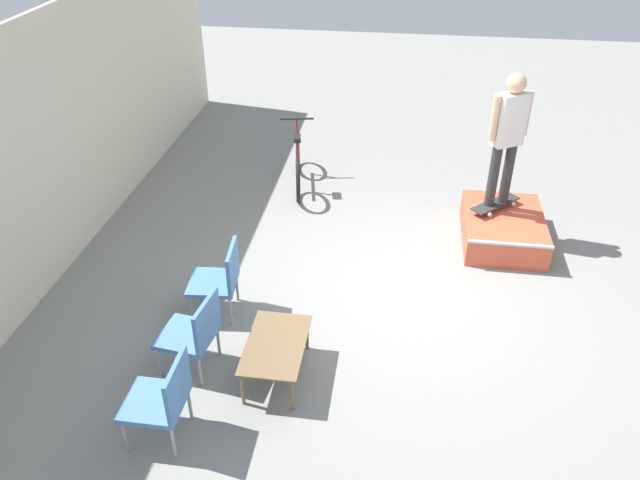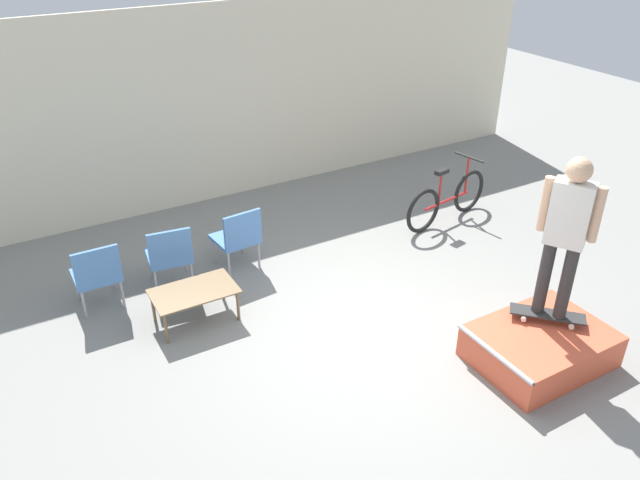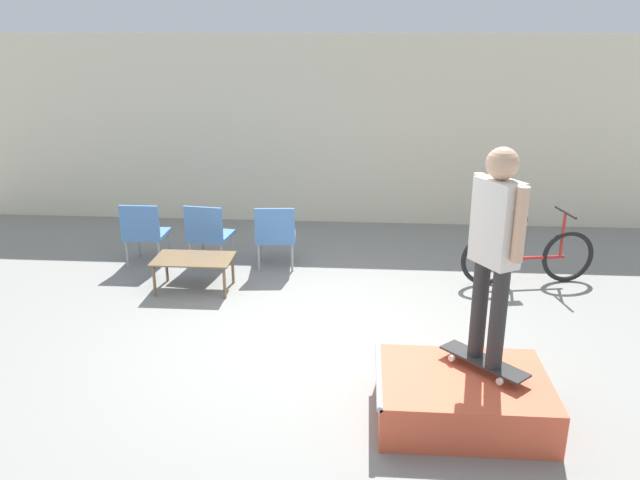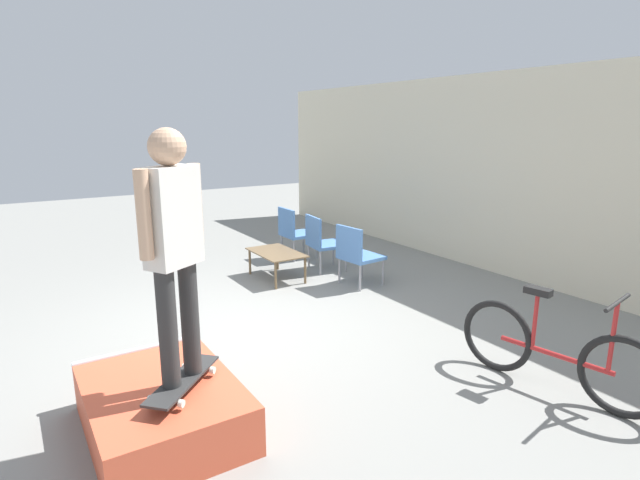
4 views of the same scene
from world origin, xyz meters
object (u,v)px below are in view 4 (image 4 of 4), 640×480
at_px(skateboard_on_ramp, 183,380).
at_px(patio_chair_center, 322,240).
at_px(skate_ramp_box, 162,407).
at_px(patio_chair_right, 357,253).
at_px(patio_chair_left, 294,230).
at_px(person_skater, 173,237).
at_px(coffee_table, 276,255).
at_px(bicycle, 555,352).

relative_size(skateboard_on_ramp, patio_chair_center, 0.79).
xyz_separation_m(skate_ramp_box, patio_chair_right, (-2.00, 3.28, 0.29)).
distance_m(skate_ramp_box, patio_chair_left, 5.02).
height_order(patio_chair_left, patio_chair_right, same).
height_order(skate_ramp_box, person_skater, person_skater).
distance_m(skateboard_on_ramp, coffee_table, 3.87).
xyz_separation_m(coffee_table, patio_chair_right, (0.89, 0.81, 0.12)).
bearing_deg(person_skater, skateboard_on_ramp, -165.53).
relative_size(skate_ramp_box, bicycle, 0.82).
bearing_deg(patio_chair_left, coffee_table, 137.62).
bearing_deg(bicycle, person_skater, -120.45).
bearing_deg(skateboard_on_ramp, person_skater, 1.07).
bearing_deg(patio_chair_center, bicycle, -176.66).
xyz_separation_m(patio_chair_center, patio_chair_right, (0.90, -0.00, 0.00)).
xyz_separation_m(patio_chair_left, bicycle, (5.00, -0.30, -0.12)).
height_order(person_skater, coffee_table, person_skater).
distance_m(skate_ramp_box, skateboard_on_ramp, 0.34).
relative_size(skateboard_on_ramp, bicycle, 0.41).
bearing_deg(person_skater, coffee_table, -158.06).
height_order(skateboard_on_ramp, patio_chair_left, patio_chair_left).
xyz_separation_m(skate_ramp_box, bicycle, (1.22, 2.99, 0.17)).
bearing_deg(skate_ramp_box, person_skater, 34.39).
bearing_deg(person_skater, bicycle, 129.39).
height_order(skate_ramp_box, patio_chair_center, patio_chair_center).
xyz_separation_m(skate_ramp_box, skateboard_on_ramp, (0.17, 0.12, 0.27)).
xyz_separation_m(person_skater, patio_chair_right, (-2.18, 3.16, -1.03)).
relative_size(skateboard_on_ramp, patio_chair_left, 0.79).
bearing_deg(skateboard_on_ramp, patio_chair_left, -172.60).
distance_m(skate_ramp_box, bicycle, 3.23).
xyz_separation_m(coffee_table, bicycle, (4.12, 0.51, -0.01)).
bearing_deg(skate_ramp_box, bicycle, 67.74).
distance_m(skate_ramp_box, person_skater, 1.34).
height_order(person_skater, bicycle, person_skater).
distance_m(coffee_table, patio_chair_left, 1.20).
xyz_separation_m(skate_ramp_box, coffee_table, (-2.90, 2.48, 0.18)).
bearing_deg(patio_chair_left, patio_chair_center, -179.99).
bearing_deg(bicycle, skate_ramp_box, -122.63).
xyz_separation_m(skate_ramp_box, patio_chair_center, (-2.91, 3.28, 0.29)).
distance_m(person_skater, patio_chair_center, 4.54).
bearing_deg(patio_chair_right, patio_chair_center, -5.41).
relative_size(person_skater, bicycle, 1.03).
distance_m(skate_ramp_box, patio_chair_center, 4.40).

